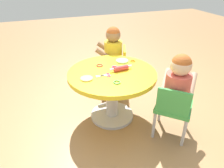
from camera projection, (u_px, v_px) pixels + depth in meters
The scene contains 14 objects.
ground_plane at pixel (112, 116), 2.18m from camera, with size 10.00×10.00×0.00m, color #9E7247.
craft_table at pixel (112, 84), 1.99m from camera, with size 0.83×0.83×0.52m.
child_chair_left at pixel (173, 108), 1.79m from camera, with size 0.42×0.42×0.54m.
seated_child_left at pixel (178, 83), 1.71m from camera, with size 0.44×0.43×0.51m.
child_chair_right at pixel (116, 66), 2.55m from camera, with size 0.39×0.39×0.54m.
seated_child_right at pixel (113, 48), 2.44m from camera, with size 0.37×0.42×0.51m.
rolling_pin at pixel (121, 68), 1.94m from camera, with size 0.06×0.23×0.05m.
craft_scissors at pixel (105, 75), 1.86m from camera, with size 0.08×0.14×0.01m.
playdough_blob_0 at pixel (87, 78), 1.80m from camera, with size 0.11×0.11×0.01m, color #F2CC72.
playdough_blob_1 at pixel (122, 61), 2.13m from camera, with size 0.13×0.13×0.02m, color #B2E58C.
cookie_cutter_0 at pixel (100, 65), 2.04m from camera, with size 0.07×0.07×0.01m, color red.
cookie_cutter_1 at pixel (133, 61), 2.14m from camera, with size 0.05×0.05×0.01m, color orange.
cookie_cutter_2 at pixel (117, 82), 1.74m from camera, with size 0.07×0.07×0.01m, color #4CB259.
cookie_cutter_3 at pixel (115, 67), 2.01m from camera, with size 0.06×0.06×0.01m, color #D83FA5.
Camera 1 is at (-1.62, 0.58, 1.38)m, focal length 33.06 mm.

